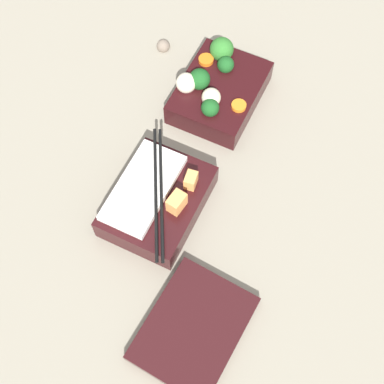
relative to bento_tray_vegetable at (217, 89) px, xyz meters
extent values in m
plane|color=gray|center=(0.12, 0.01, -0.03)|extent=(3.00, 3.00, 0.00)
cube|color=black|center=(0.00, 0.00, -0.01)|extent=(0.17, 0.13, 0.04)
sphere|color=#19511E|center=(0.06, 0.01, 0.02)|extent=(0.03, 0.03, 0.03)
sphere|color=#19511E|center=(0.01, -0.03, 0.03)|extent=(0.04, 0.04, 0.04)
sphere|color=#2D7028|center=(-0.06, -0.02, 0.03)|extent=(0.04, 0.04, 0.04)
sphere|color=#19511E|center=(-0.04, 0.00, 0.02)|extent=(0.03, 0.03, 0.03)
cylinder|color=orange|center=(0.03, 0.05, 0.02)|extent=(0.03, 0.03, 0.01)
cylinder|color=orange|center=(-0.04, -0.04, 0.02)|extent=(0.04, 0.04, 0.01)
sphere|color=beige|center=(0.04, 0.00, 0.02)|extent=(0.03, 0.03, 0.03)
sphere|color=beige|center=(0.03, -0.05, 0.03)|extent=(0.04, 0.04, 0.04)
cube|color=black|center=(0.24, 0.01, -0.01)|extent=(0.17, 0.13, 0.04)
cube|color=white|center=(0.24, -0.02, 0.02)|extent=(0.15, 0.08, 0.01)
cube|color=#F4A356|center=(0.20, 0.05, 0.03)|extent=(0.03, 0.02, 0.02)
cube|color=#F4A356|center=(0.24, 0.04, 0.03)|extent=(0.03, 0.02, 0.03)
cylinder|color=black|center=(0.24, 0.01, 0.03)|extent=(0.20, 0.11, 0.01)
cylinder|color=black|center=(0.24, 0.01, 0.03)|extent=(0.20, 0.11, 0.01)
cube|color=black|center=(0.39, 0.14, -0.02)|extent=(0.18, 0.14, 0.02)
sphere|color=#7A6B5B|center=(-0.07, -0.14, -0.02)|extent=(0.03, 0.03, 0.03)
camera|label=1|loc=(0.56, 0.22, 0.75)|focal=50.00mm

